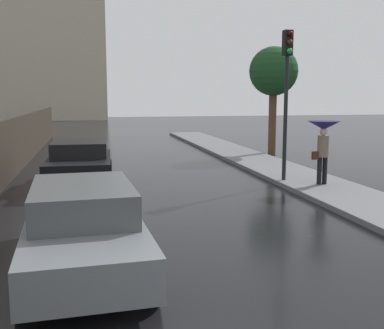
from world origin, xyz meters
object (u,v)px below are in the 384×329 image
(car_grey_near_kerb, at_px, (83,226))
(traffic_light, at_px, (287,78))
(car_black_mid_road, at_px, (80,162))
(pedestrian_with_umbrella_far, at_px, (323,134))
(street_tree_mid, at_px, (274,73))

(car_grey_near_kerb, distance_m, traffic_light, 9.01)
(car_grey_near_kerb, relative_size, traffic_light, 1.00)
(car_grey_near_kerb, relative_size, car_black_mid_road, 1.15)
(pedestrian_with_umbrella_far, bearing_deg, car_black_mid_road, -20.10)
(car_grey_near_kerb, bearing_deg, street_tree_mid, -125.56)
(pedestrian_with_umbrella_far, relative_size, traffic_light, 0.41)
(traffic_light, bearing_deg, car_black_mid_road, 169.68)
(pedestrian_with_umbrella_far, xyz_separation_m, traffic_light, (-0.81, 0.91, 1.66))
(car_grey_near_kerb, xyz_separation_m, pedestrian_with_umbrella_far, (6.87, 5.24, 0.91))
(car_black_mid_road, bearing_deg, street_tree_mid, -143.64)
(car_black_mid_road, bearing_deg, traffic_light, 171.86)
(traffic_light, bearing_deg, street_tree_mid, 71.07)
(car_black_mid_road, bearing_deg, pedestrian_with_umbrella_far, 165.99)
(car_grey_near_kerb, bearing_deg, traffic_light, -137.38)
(traffic_light, height_order, street_tree_mid, street_tree_mid)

